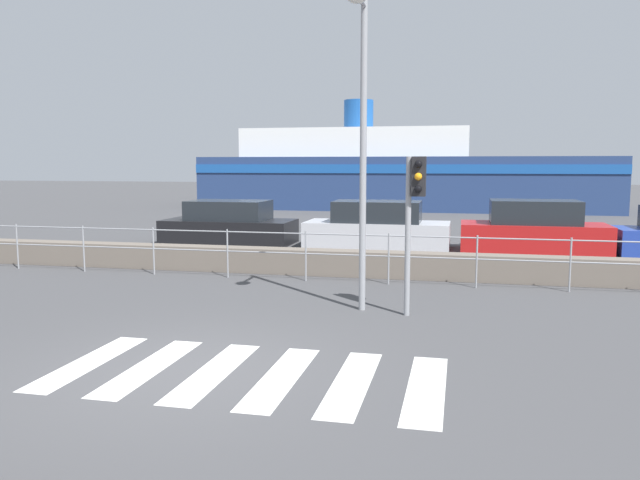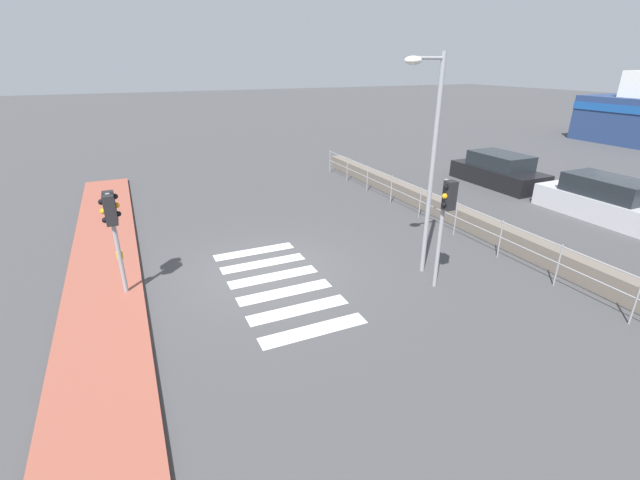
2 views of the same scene
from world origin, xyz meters
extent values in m
plane|color=#424244|center=(0.00, 0.00, 0.00)|extent=(160.00, 160.00, 0.00)
cube|color=#934C3D|center=(0.00, -4.10, 0.06)|extent=(24.00, 1.80, 0.12)
cube|color=silver|center=(-1.43, 0.00, 0.00)|extent=(0.45, 2.40, 0.01)
cube|color=silver|center=(-0.53, 0.00, 0.00)|extent=(0.45, 2.40, 0.01)
cube|color=silver|center=(0.37, 0.00, 0.00)|extent=(0.45, 2.40, 0.01)
cube|color=silver|center=(1.27, 0.00, 0.00)|extent=(0.45, 2.40, 0.01)
cube|color=silver|center=(2.17, 0.00, 0.00)|extent=(0.45, 2.40, 0.01)
cube|color=silver|center=(3.07, 0.00, 0.00)|extent=(0.45, 2.40, 0.01)
cube|color=#6B6056|center=(0.00, 7.25, 0.30)|extent=(21.04, 0.55, 0.61)
cylinder|color=gray|center=(0.00, 6.38, 1.09)|extent=(18.94, 0.03, 0.03)
cylinder|color=gray|center=(0.00, 6.38, 0.63)|extent=(18.94, 0.03, 0.03)
cylinder|color=gray|center=(-9.47, 6.38, 0.57)|extent=(0.04, 0.04, 1.15)
cylinder|color=gray|center=(-7.58, 6.38, 0.57)|extent=(0.04, 0.04, 1.15)
cylinder|color=gray|center=(-5.68, 6.38, 0.57)|extent=(0.04, 0.04, 1.15)
cylinder|color=gray|center=(-3.79, 6.38, 0.57)|extent=(0.04, 0.04, 1.15)
cylinder|color=gray|center=(-1.89, 6.38, 0.57)|extent=(0.04, 0.04, 1.15)
cylinder|color=gray|center=(0.00, 6.38, 0.57)|extent=(0.04, 0.04, 1.15)
cylinder|color=gray|center=(1.89, 6.38, 0.57)|extent=(0.04, 0.04, 1.15)
cylinder|color=gray|center=(3.79, 6.38, 0.57)|extent=(0.04, 0.04, 1.15)
cylinder|color=gray|center=(5.68, 6.38, 0.57)|extent=(0.04, 0.04, 1.15)
cylinder|color=gray|center=(-0.17, -3.58, 1.30)|extent=(0.10, 0.10, 2.59)
cube|color=black|center=(-0.34, -3.58, 2.25)|extent=(0.24, 0.24, 0.68)
sphere|color=black|center=(-0.34, -3.44, 2.46)|extent=(0.13, 0.13, 0.13)
sphere|color=orange|center=(-0.34, -3.44, 2.25)|extent=(0.13, 0.13, 0.13)
sphere|color=black|center=(-0.34, -3.44, 2.04)|extent=(0.13, 0.13, 0.13)
cube|color=black|center=(0.00, -3.58, 2.25)|extent=(0.24, 0.24, 0.68)
sphere|color=black|center=(0.00, -3.72, 2.46)|extent=(0.13, 0.13, 0.13)
sphere|color=orange|center=(0.00, -3.72, 2.25)|extent=(0.13, 0.13, 0.13)
sphere|color=black|center=(0.00, -3.72, 2.04)|extent=(0.13, 0.13, 0.13)
cube|color=yellow|center=(-0.28, -3.58, 1.05)|extent=(0.10, 0.14, 0.18)
cylinder|color=gray|center=(2.53, 3.59, 1.39)|extent=(0.10, 0.10, 2.79)
cube|color=black|center=(2.70, 3.59, 2.45)|extent=(0.24, 0.24, 0.68)
sphere|color=black|center=(2.70, 3.45, 2.66)|extent=(0.13, 0.13, 0.13)
sphere|color=orange|center=(2.70, 3.45, 2.45)|extent=(0.13, 0.13, 0.13)
sphere|color=black|center=(2.70, 3.45, 2.24)|extent=(0.13, 0.13, 0.13)
cylinder|color=gray|center=(1.70, 3.83, 2.76)|extent=(0.12, 0.12, 5.52)
cylinder|color=gray|center=(1.70, 3.42, 5.37)|extent=(0.07, 0.83, 0.07)
ellipsoid|color=silver|center=(1.70, 3.01, 5.32)|extent=(0.32, 0.42, 0.19)
cube|color=black|center=(-4.20, 12.50, 0.40)|extent=(4.39, 1.88, 0.79)
cube|color=#1E2328|center=(-4.20, 12.50, 1.12)|extent=(2.63, 1.66, 0.65)
cube|color=#BCBCC1|center=(0.83, 12.50, 0.41)|extent=(4.57, 1.81, 0.82)
cube|color=#1E2328|center=(0.83, 12.50, 1.16)|extent=(2.74, 1.60, 0.67)
camera|label=1|loc=(3.41, -7.26, 2.66)|focal=35.00mm
camera|label=2|loc=(10.10, -3.04, 5.30)|focal=24.00mm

